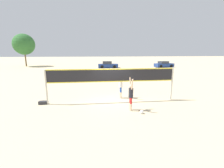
{
  "coord_description": "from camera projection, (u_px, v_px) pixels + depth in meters",
  "views": [
    {
      "loc": [
        -1.19,
        -10.11,
        3.5
      ],
      "look_at": [
        0.0,
        0.0,
        1.3
      ],
      "focal_mm": 24.0,
      "sensor_mm": 36.0,
      "label": 1
    }
  ],
  "objects": [
    {
      "name": "tree_left_cluster",
      "position": [
        24.0,
        44.0,
        35.42
      ],
      "size": [
        4.89,
        4.89,
        7.66
      ],
      "color": "brown",
      "rests_on": "ground_plane"
    },
    {
      "name": "player_blocker",
      "position": [
        121.0,
        84.0,
        11.34
      ],
      "size": [
        0.28,
        0.7,
        2.12
      ],
      "rotation": [
        0.0,
        0.0,
        -1.57
      ],
      "color": "beige",
      "rests_on": "ground_plane"
    },
    {
      "name": "gear_bag",
      "position": [
        43.0,
        103.0,
        10.19
      ],
      "size": [
        0.52,
        0.29,
        0.21
      ],
      "color": "#2D2D33",
      "rests_on": "ground_plane"
    },
    {
      "name": "volleyball_net",
      "position": [
        112.0,
        78.0,
        10.32
      ],
      "size": [
        8.92,
        0.11,
        2.37
      ],
      "color": "beige",
      "rests_on": "ground_plane"
    },
    {
      "name": "parked_car_mid",
      "position": [
        108.0,
        65.0,
        33.03
      ],
      "size": [
        4.38,
        2.08,
        1.46
      ],
      "rotation": [
        0.0,
        0.0,
        -0.03
      ],
      "color": "navy",
      "rests_on": "ground_plane"
    },
    {
      "name": "parked_car_near",
      "position": [
        164.0,
        64.0,
        34.5
      ],
      "size": [
        4.59,
        2.48,
        1.39
      ],
      "rotation": [
        0.0,
        0.0,
        0.17
      ],
      "color": "navy",
      "rests_on": "ground_plane"
    },
    {
      "name": "player_spiker",
      "position": [
        131.0,
        94.0,
        8.94
      ],
      "size": [
        0.28,
        0.69,
        1.99
      ],
      "rotation": [
        0.0,
        0.0,
        1.57
      ],
      "color": "beige",
      "rests_on": "ground_plane"
    },
    {
      "name": "ground_plane",
      "position": [
        112.0,
        102.0,
        10.69
      ],
      "size": [
        200.0,
        200.0,
        0.0
      ],
      "primitive_type": "plane",
      "color": "beige"
    },
    {
      "name": "volleyball",
      "position": [
        142.0,
        112.0,
        8.63
      ],
      "size": [
        0.21,
        0.21,
        0.21
      ],
      "color": "white",
      "rests_on": "ground_plane"
    }
  ]
}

